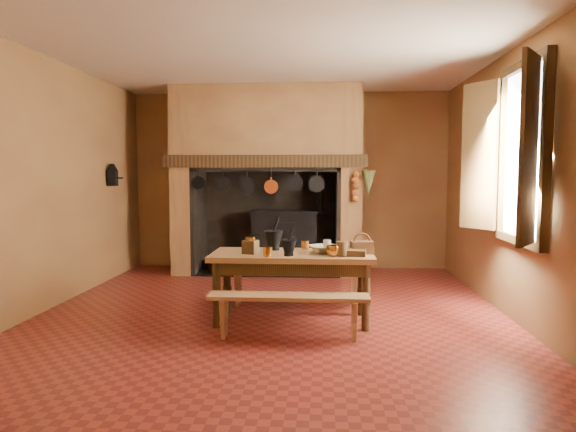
% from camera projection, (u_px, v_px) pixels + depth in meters
% --- Properties ---
extents(floor, '(5.50, 5.50, 0.00)m').
position_uv_depth(floor, '(273.00, 311.00, 5.63)').
color(floor, maroon).
rests_on(floor, ground).
extents(ceiling, '(5.50, 5.50, 0.00)m').
position_uv_depth(ceiling, '(272.00, 51.00, 5.40)').
color(ceiling, silver).
rests_on(ceiling, back_wall).
extents(back_wall, '(5.00, 0.02, 2.80)m').
position_uv_depth(back_wall, '(289.00, 181.00, 8.25)').
color(back_wall, olive).
rests_on(back_wall, floor).
extents(wall_left, '(0.02, 5.50, 2.80)m').
position_uv_depth(wall_left, '(48.00, 183.00, 5.69)').
color(wall_left, olive).
rests_on(wall_left, floor).
extents(wall_right, '(0.02, 5.50, 2.80)m').
position_uv_depth(wall_right, '(511.00, 184.00, 5.35)').
color(wall_right, olive).
rests_on(wall_right, floor).
extents(wall_front, '(5.00, 0.02, 2.80)m').
position_uv_depth(wall_front, '(223.00, 192.00, 2.78)').
color(wall_front, olive).
rests_on(wall_front, floor).
extents(chimney_breast, '(2.95, 0.96, 2.80)m').
position_uv_depth(chimney_breast, '(268.00, 154.00, 7.80)').
color(chimney_breast, olive).
rests_on(chimney_breast, floor).
extents(iron_range, '(1.12, 0.55, 1.60)m').
position_uv_depth(iron_range, '(285.00, 240.00, 8.03)').
color(iron_range, black).
rests_on(iron_range, floor).
extents(hearth_pans, '(0.51, 0.62, 0.20)m').
position_uv_depth(hearth_pans, '(219.00, 266.00, 7.90)').
color(hearth_pans, '#C8812E').
rests_on(hearth_pans, floor).
extents(hanging_pans, '(1.92, 0.29, 0.27)m').
position_uv_depth(hanging_pans, '(261.00, 184.00, 7.34)').
color(hanging_pans, black).
rests_on(hanging_pans, chimney_breast).
extents(onion_string, '(0.12, 0.10, 0.46)m').
position_uv_depth(onion_string, '(355.00, 187.00, 7.23)').
color(onion_string, '#AE6120').
rests_on(onion_string, chimney_breast).
extents(herb_bunch, '(0.20, 0.20, 0.35)m').
position_uv_depth(herb_bunch, '(368.00, 183.00, 7.22)').
color(herb_bunch, '#4B5528').
rests_on(herb_bunch, chimney_breast).
extents(window, '(0.39, 1.75, 1.76)m').
position_uv_depth(window, '(511.00, 153.00, 4.94)').
color(window, white).
rests_on(window, wall_right).
extents(wall_coffee_mill, '(0.23, 0.16, 0.31)m').
position_uv_depth(wall_coffee_mill, '(112.00, 173.00, 7.21)').
color(wall_coffee_mill, black).
rests_on(wall_coffee_mill, wall_left).
extents(work_table, '(1.63, 0.72, 0.71)m').
position_uv_depth(work_table, '(292.00, 264.00, 5.21)').
color(work_table, '#A57B4B').
rests_on(work_table, floor).
extents(bench_front, '(1.46, 0.26, 0.41)m').
position_uv_depth(bench_front, '(288.00, 306.00, 4.65)').
color(bench_front, '#A57B4B').
rests_on(bench_front, floor).
extents(bench_back, '(1.62, 0.28, 0.46)m').
position_uv_depth(bench_back, '(295.00, 277.00, 5.80)').
color(bench_back, '#A57B4B').
rests_on(bench_back, floor).
extents(mortar_large, '(0.20, 0.20, 0.35)m').
position_uv_depth(mortar_large, '(274.00, 239.00, 5.39)').
color(mortar_large, black).
rests_on(mortar_large, work_table).
extents(mortar_small, '(0.16, 0.16, 0.27)m').
position_uv_depth(mortar_small, '(289.00, 247.00, 4.99)').
color(mortar_small, black).
rests_on(mortar_small, work_table).
extents(coffee_grinder, '(0.20, 0.17, 0.21)m').
position_uv_depth(coffee_grinder, '(251.00, 246.00, 5.14)').
color(coffee_grinder, '#382412').
rests_on(coffee_grinder, work_table).
extents(brass_mug_a, '(0.09, 0.09, 0.10)m').
position_uv_depth(brass_mug_a, '(268.00, 252.00, 4.93)').
color(brass_mug_a, '#C8812E').
rests_on(brass_mug_a, work_table).
extents(brass_mug_b, '(0.11, 0.11, 0.10)m').
position_uv_depth(brass_mug_b, '(305.00, 245.00, 5.42)').
color(brass_mug_b, '#C8812E').
rests_on(brass_mug_b, work_table).
extents(mixing_bowl, '(0.40, 0.40, 0.08)m').
position_uv_depth(mixing_bowl, '(325.00, 249.00, 5.19)').
color(mixing_bowl, '#B7AF8D').
rests_on(mixing_bowl, work_table).
extents(stoneware_crock, '(0.13, 0.13, 0.14)m').
position_uv_depth(stoneware_crock, '(342.00, 249.00, 4.98)').
color(stoneware_crock, '#51391E').
rests_on(stoneware_crock, work_table).
extents(glass_jar, '(0.08, 0.08, 0.14)m').
position_uv_depth(glass_jar, '(327.00, 247.00, 5.16)').
color(glass_jar, beige).
rests_on(glass_jar, work_table).
extents(wicker_basket, '(0.24, 0.19, 0.21)m').
position_uv_depth(wicker_basket, '(362.00, 247.00, 5.15)').
color(wicker_basket, '#4D2817').
rests_on(wicker_basket, work_table).
extents(wooden_tray, '(0.36, 0.28, 0.06)m').
position_uv_depth(wooden_tray, '(348.00, 252.00, 5.06)').
color(wooden_tray, '#382412').
rests_on(wooden_tray, work_table).
extents(brass_cup, '(0.17, 0.17, 0.11)m').
position_uv_depth(brass_cup, '(333.00, 251.00, 4.98)').
color(brass_cup, '#C8812E').
rests_on(brass_cup, work_table).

